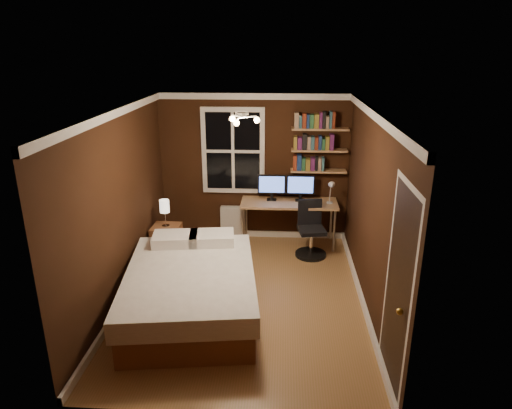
# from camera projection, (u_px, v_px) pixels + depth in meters

# --- Properties ---
(floor) EXTENTS (4.20, 4.20, 0.00)m
(floor) POSITION_uv_depth(u_px,v_px,m) (244.00, 296.00, 6.20)
(floor) COLOR olive
(floor) RESTS_ON ground
(wall_back) EXTENTS (3.20, 0.04, 2.50)m
(wall_back) POSITION_uv_depth(u_px,v_px,m) (254.00, 168.00, 7.77)
(wall_back) COLOR black
(wall_back) RESTS_ON ground
(wall_left) EXTENTS (0.04, 4.20, 2.50)m
(wall_left) POSITION_uv_depth(u_px,v_px,m) (120.00, 208.00, 5.88)
(wall_left) COLOR black
(wall_left) RESTS_ON ground
(wall_right) EXTENTS (0.04, 4.20, 2.50)m
(wall_right) POSITION_uv_depth(u_px,v_px,m) (371.00, 213.00, 5.70)
(wall_right) COLOR black
(wall_right) RESTS_ON ground
(ceiling) EXTENTS (3.20, 4.20, 0.02)m
(ceiling) POSITION_uv_depth(u_px,v_px,m) (243.00, 111.00, 5.37)
(ceiling) COLOR white
(ceiling) RESTS_ON wall_back
(window) EXTENTS (1.06, 0.06, 1.46)m
(window) POSITION_uv_depth(u_px,v_px,m) (233.00, 151.00, 7.65)
(window) COLOR white
(window) RESTS_ON wall_back
(door) EXTENTS (0.03, 0.82, 2.05)m
(door) POSITION_uv_depth(u_px,v_px,m) (397.00, 292.00, 4.31)
(door) COLOR black
(door) RESTS_ON ground
(door_knob) EXTENTS (0.06, 0.06, 0.06)m
(door_knob) POSITION_uv_depth(u_px,v_px,m) (400.00, 312.00, 4.04)
(door_knob) COLOR gold
(door_knob) RESTS_ON door
(ceiling_fixture) EXTENTS (0.44, 0.44, 0.18)m
(ceiling_fixture) POSITION_uv_depth(u_px,v_px,m) (242.00, 121.00, 5.31)
(ceiling_fixture) COLOR beige
(ceiling_fixture) RESTS_ON ceiling
(bookshelf_lower) EXTENTS (0.92, 0.22, 0.03)m
(bookshelf_lower) POSITION_uv_depth(u_px,v_px,m) (318.00, 171.00, 7.59)
(bookshelf_lower) COLOR tan
(bookshelf_lower) RESTS_ON wall_back
(books_row_lower) EXTENTS (0.48, 0.16, 0.23)m
(books_row_lower) POSITION_uv_depth(u_px,v_px,m) (319.00, 163.00, 7.55)
(books_row_lower) COLOR maroon
(books_row_lower) RESTS_ON bookshelf_lower
(bookshelf_middle) EXTENTS (0.92, 0.22, 0.03)m
(bookshelf_middle) POSITION_uv_depth(u_px,v_px,m) (319.00, 150.00, 7.48)
(bookshelf_middle) COLOR tan
(bookshelf_middle) RESTS_ON wall_back
(books_row_middle) EXTENTS (0.60, 0.16, 0.23)m
(books_row_middle) POSITION_uv_depth(u_px,v_px,m) (320.00, 142.00, 7.43)
(books_row_middle) COLOR navy
(books_row_middle) RESTS_ON bookshelf_middle
(bookshelf_upper) EXTENTS (0.92, 0.22, 0.03)m
(bookshelf_upper) POSITION_uv_depth(u_px,v_px,m) (320.00, 129.00, 7.36)
(bookshelf_upper) COLOR tan
(bookshelf_upper) RESTS_ON wall_back
(books_row_upper) EXTENTS (0.66, 0.16, 0.23)m
(books_row_upper) POSITION_uv_depth(u_px,v_px,m) (321.00, 121.00, 7.32)
(books_row_upper) COLOR #2A633A
(books_row_upper) RESTS_ON bookshelf_upper
(bed) EXTENTS (1.84, 2.37, 0.74)m
(bed) POSITION_uv_depth(u_px,v_px,m) (191.00, 289.00, 5.76)
(bed) COLOR brown
(bed) RESTS_ON ground
(nightstand) EXTENTS (0.44, 0.44, 0.54)m
(nightstand) POSITION_uv_depth(u_px,v_px,m) (167.00, 242.00, 7.26)
(nightstand) COLOR brown
(nightstand) RESTS_ON ground
(bedside_lamp) EXTENTS (0.15, 0.15, 0.44)m
(bedside_lamp) POSITION_uv_depth(u_px,v_px,m) (165.00, 213.00, 7.10)
(bedside_lamp) COLOR beige
(bedside_lamp) RESTS_ON nightstand
(radiator) EXTENTS (0.38, 0.13, 0.58)m
(radiator) POSITION_uv_depth(u_px,v_px,m) (232.00, 222.00, 8.01)
(radiator) COLOR silver
(radiator) RESTS_ON ground
(desk) EXTENTS (1.60, 0.60, 0.76)m
(desk) POSITION_uv_depth(u_px,v_px,m) (289.00, 205.00, 7.61)
(desk) COLOR tan
(desk) RESTS_ON ground
(monitor_left) EXTENTS (0.47, 0.12, 0.44)m
(monitor_left) POSITION_uv_depth(u_px,v_px,m) (272.00, 188.00, 7.61)
(monitor_left) COLOR black
(monitor_left) RESTS_ON desk
(monitor_right) EXTENTS (0.47, 0.12, 0.44)m
(monitor_right) POSITION_uv_depth(u_px,v_px,m) (300.00, 188.00, 7.58)
(monitor_right) COLOR black
(monitor_right) RESTS_ON desk
(desk_lamp) EXTENTS (0.14, 0.32, 0.44)m
(desk_lamp) POSITION_uv_depth(u_px,v_px,m) (331.00, 192.00, 7.39)
(desk_lamp) COLOR silver
(desk_lamp) RESTS_ON desk
(office_chair) EXTENTS (0.50, 0.50, 0.90)m
(office_chair) POSITION_uv_depth(u_px,v_px,m) (311.00, 236.00, 7.33)
(office_chair) COLOR black
(office_chair) RESTS_ON ground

